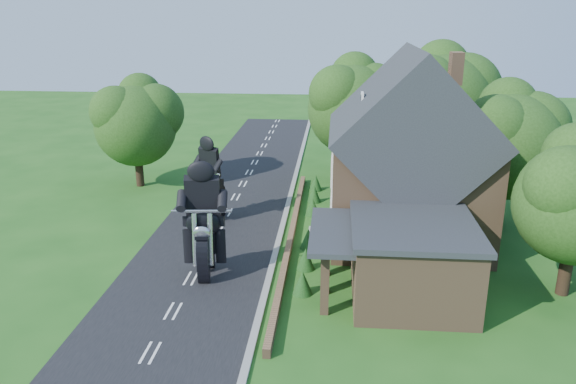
# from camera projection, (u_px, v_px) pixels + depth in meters

# --- Properties ---
(ground) EXTENTS (120.00, 120.00, 0.00)m
(ground) POSITION_uv_depth(u_px,v_px,m) (191.00, 279.00, 26.29)
(ground) COLOR #1D4E16
(ground) RESTS_ON ground
(road) EXTENTS (7.00, 80.00, 0.02)m
(road) POSITION_uv_depth(u_px,v_px,m) (191.00, 278.00, 26.28)
(road) COLOR black
(road) RESTS_ON ground
(kerb) EXTENTS (0.30, 80.00, 0.12)m
(kerb) POSITION_uv_depth(u_px,v_px,m) (268.00, 281.00, 25.97)
(kerb) COLOR gray
(kerb) RESTS_ON ground
(garden_wall) EXTENTS (0.30, 22.00, 0.40)m
(garden_wall) POSITION_uv_depth(u_px,v_px,m) (291.00, 237.00, 30.61)
(garden_wall) COLOR brown
(garden_wall) RESTS_ON ground
(house) EXTENTS (9.54, 8.64, 10.24)m
(house) POSITION_uv_depth(u_px,v_px,m) (409.00, 161.00, 29.76)
(house) COLOR brown
(house) RESTS_ON ground
(annex) EXTENTS (7.05, 5.94, 3.44)m
(annex) POSITION_uv_depth(u_px,v_px,m) (409.00, 259.00, 24.17)
(annex) COLOR brown
(annex) RESTS_ON ground
(tree_house_right) EXTENTS (6.51, 6.00, 8.40)m
(tree_house_right) POSITION_uv_depth(u_px,v_px,m) (515.00, 137.00, 31.47)
(tree_house_right) COLOR black
(tree_house_right) RESTS_ON ground
(tree_behind_house) EXTENTS (7.81, 7.20, 10.08)m
(tree_behind_house) POSITION_uv_depth(u_px,v_px,m) (448.00, 98.00, 38.48)
(tree_behind_house) COLOR black
(tree_behind_house) RESTS_ON ground
(tree_behind_left) EXTENTS (6.94, 6.40, 9.16)m
(tree_behind_left) POSITION_uv_depth(u_px,v_px,m) (359.00, 102.00, 40.05)
(tree_behind_left) COLOR black
(tree_behind_left) RESTS_ON ground
(tree_far_road) EXTENTS (6.08, 5.60, 7.84)m
(tree_far_road) POSITION_uv_depth(u_px,v_px,m) (141.00, 118.00, 38.70)
(tree_far_road) COLOR black
(tree_far_road) RESTS_ON ground
(shrub_a) EXTENTS (0.90, 0.90, 1.10)m
(shrub_a) POSITION_uv_depth(u_px,v_px,m) (303.00, 283.00, 24.74)
(shrub_a) COLOR #143A12
(shrub_a) RESTS_ON ground
(shrub_b) EXTENTS (0.90, 0.90, 1.10)m
(shrub_b) POSITION_uv_depth(u_px,v_px,m) (306.00, 259.00, 27.10)
(shrub_b) COLOR #143A12
(shrub_b) RESTS_ON ground
(shrub_c) EXTENTS (0.90, 0.90, 1.10)m
(shrub_c) POSITION_uv_depth(u_px,v_px,m) (308.00, 239.00, 29.47)
(shrub_c) COLOR #143A12
(shrub_c) RESTS_ON ground
(shrub_d) EXTENTS (0.90, 0.90, 1.10)m
(shrub_d) POSITION_uv_depth(u_px,v_px,m) (313.00, 207.00, 34.21)
(shrub_d) COLOR #143A12
(shrub_d) RESTS_ON ground
(shrub_e) EXTENTS (0.90, 0.90, 1.10)m
(shrub_e) POSITION_uv_depth(u_px,v_px,m) (314.00, 194.00, 36.57)
(shrub_e) COLOR #143A12
(shrub_e) RESTS_ON ground
(shrub_f) EXTENTS (0.90, 0.90, 1.10)m
(shrub_f) POSITION_uv_depth(u_px,v_px,m) (316.00, 183.00, 38.94)
(shrub_f) COLOR #143A12
(shrub_f) RESTS_ON ground
(motorcycle_lead) EXTENTS (0.63, 1.86, 1.70)m
(motorcycle_lead) POSITION_uv_depth(u_px,v_px,m) (206.00, 259.00, 26.32)
(motorcycle_lead) COLOR black
(motorcycle_lead) RESTS_ON ground
(motorcycle_follow) EXTENTS (1.22, 1.62, 1.54)m
(motorcycle_follow) POSITION_uv_depth(u_px,v_px,m) (212.00, 207.00, 33.45)
(motorcycle_follow) COLOR black
(motorcycle_follow) RESTS_ON ground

